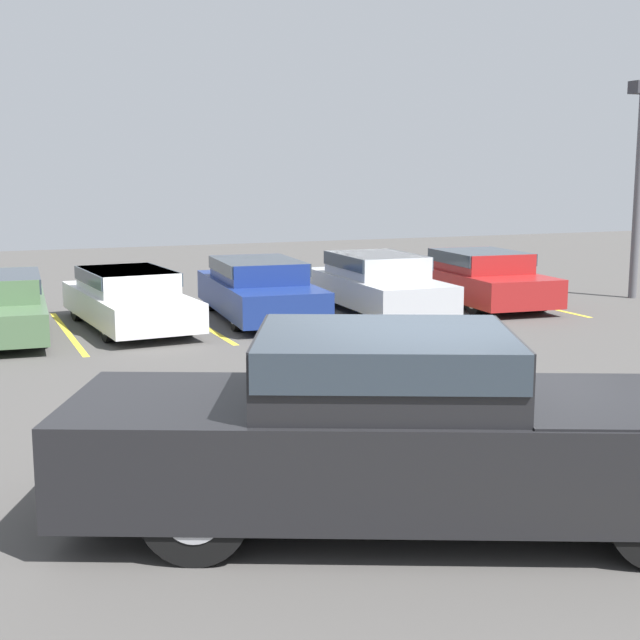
{
  "coord_description": "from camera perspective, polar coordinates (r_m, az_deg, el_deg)",
  "views": [
    {
      "loc": [
        -4.19,
        -7.06,
        3.13
      ],
      "look_at": [
        0.7,
        4.63,
        1.0
      ],
      "focal_mm": 50.0,
      "sensor_mm": 36.0,
      "label": 1
    }
  ],
  "objects": [
    {
      "name": "light_post",
      "position": [
        23.31,
        19.77,
        9.17
      ],
      "size": [
        0.7,
        0.36,
        5.25
      ],
      "color": "#515156",
      "rests_on": "ground_plane"
    },
    {
      "name": "stall_stripe_b",
      "position": [
        18.13,
        -15.86,
        -0.76
      ],
      "size": [
        0.12,
        5.08,
        0.01
      ],
      "primitive_type": "cube",
      "color": "yellow",
      "rests_on": "ground_plane"
    },
    {
      "name": "stall_stripe_c",
      "position": [
        18.62,
        -7.72,
        -0.22
      ],
      "size": [
        0.12,
        5.08,
        0.01
      ],
      "primitive_type": "cube",
      "color": "yellow",
      "rests_on": "ground_plane"
    },
    {
      "name": "stall_stripe_e",
      "position": [
        20.62,
        6.71,
        0.75
      ],
      "size": [
        0.12,
        5.08,
        0.01
      ],
      "primitive_type": "cube",
      "color": "yellow",
      "rests_on": "ground_plane"
    },
    {
      "name": "parked_sedan_d",
      "position": [
        20.03,
        3.69,
        2.52
      ],
      "size": [
        2.0,
        4.65,
        1.29
      ],
      "rotation": [
        0.0,
        0.0,
        -1.61
      ],
      "color": "#B7BABF",
      "rests_on": "ground_plane"
    },
    {
      "name": "parked_sedan_e",
      "position": [
        21.24,
        10.28,
        2.75
      ],
      "size": [
        2.2,
        4.45,
        1.27
      ],
      "rotation": [
        0.0,
        0.0,
        -1.65
      ],
      "color": "maroon",
      "rests_on": "ground_plane"
    },
    {
      "name": "parked_sedan_b",
      "position": [
        18.33,
        -12.17,
        1.48
      ],
      "size": [
        2.06,
        4.74,
        1.17
      ],
      "rotation": [
        0.0,
        0.0,
        -1.5
      ],
      "color": "silver",
      "rests_on": "ground_plane"
    },
    {
      "name": "stall_stripe_f",
      "position": [
        22.04,
        12.75,
        1.14
      ],
      "size": [
        0.12,
        5.08,
        0.01
      ],
      "primitive_type": "cube",
      "color": "yellow",
      "rests_on": "ground_plane"
    },
    {
      "name": "parked_sedan_c",
      "position": [
        19.1,
        -3.95,
        2.11
      ],
      "size": [
        2.21,
        4.88,
        1.26
      ],
      "rotation": [
        0.0,
        0.0,
        -1.66
      ],
      "color": "navy",
      "rests_on": "ground_plane"
    },
    {
      "name": "pickup_truck",
      "position": [
        7.98,
        6.46,
        -6.93
      ],
      "size": [
        6.5,
        4.4,
        1.75
      ],
      "rotation": [
        0.0,
        0.0,
        -0.42
      ],
      "color": "black",
      "rests_on": "ground_plane"
    },
    {
      "name": "ground_plane",
      "position": [
        8.79,
        7.62,
        -11.42
      ],
      "size": [
        60.0,
        60.0,
        0.0
      ],
      "primitive_type": "plane",
      "color": "#4C4947"
    },
    {
      "name": "stall_stripe_d",
      "position": [
        19.46,
        -0.13,
        0.29
      ],
      "size": [
        0.12,
        5.08,
        0.01
      ],
      "primitive_type": "cube",
      "color": "yellow",
      "rests_on": "ground_plane"
    }
  ]
}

